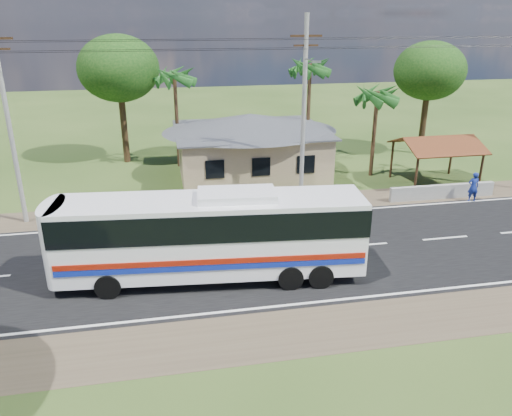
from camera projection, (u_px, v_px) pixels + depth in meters
The scene contains 14 objects.
ground at pixel (277, 253), 24.44m from camera, with size 120.00×120.00×0.00m, color #2A4318.
road at pixel (277, 253), 24.43m from camera, with size 120.00×16.00×0.03m.
house at pixel (250, 138), 35.54m from camera, with size 12.40×10.00×5.00m.
waiting_shed at pixel (438, 145), 33.48m from camera, with size 5.20×4.48×3.35m.
concrete_barrier at pixel (442, 192), 31.49m from camera, with size 7.00×0.30×0.90m, color #9E9E99.
utility_poles at pixel (298, 110), 28.73m from camera, with size 32.80×2.22×11.00m.
palm_near at pixel (377, 96), 34.08m from camera, with size 2.80×2.80×6.70m.
palm_mid at pixel (310, 68), 37.06m from camera, with size 2.80×2.80×8.20m.
palm_far at pixel (174, 77), 35.95m from camera, with size 2.80×2.80×7.70m.
tree_behind_house at pixel (119, 69), 36.92m from camera, with size 6.00×6.00×9.61m.
tree_behind_shed at pixel (430, 71), 39.43m from camera, with size 5.60×5.60×9.02m.
coach_bus at pixel (212, 230), 21.28m from camera, with size 13.23×3.96×4.05m.
motorcycle at pixel (293, 204), 29.21m from camera, with size 0.68×1.95×1.02m, color black.
person at pixel (473, 187), 30.80m from camera, with size 0.69×0.45×1.89m, color navy.
Camera 1 is at (-5.12, -21.38, 10.95)m, focal length 35.00 mm.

